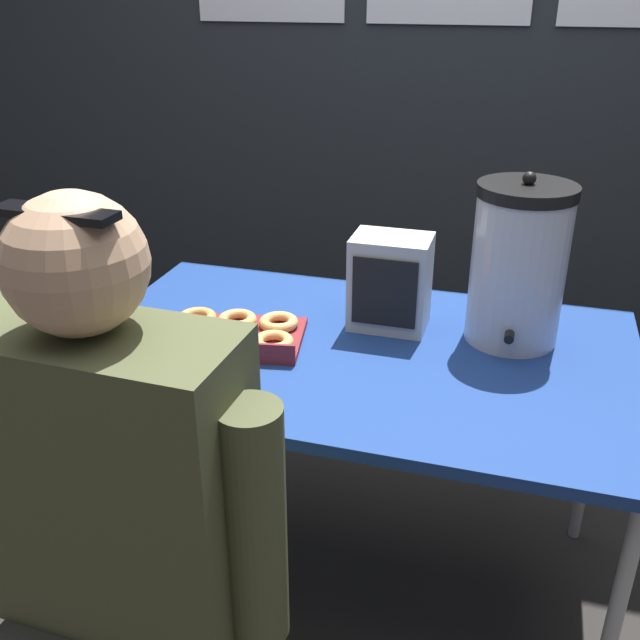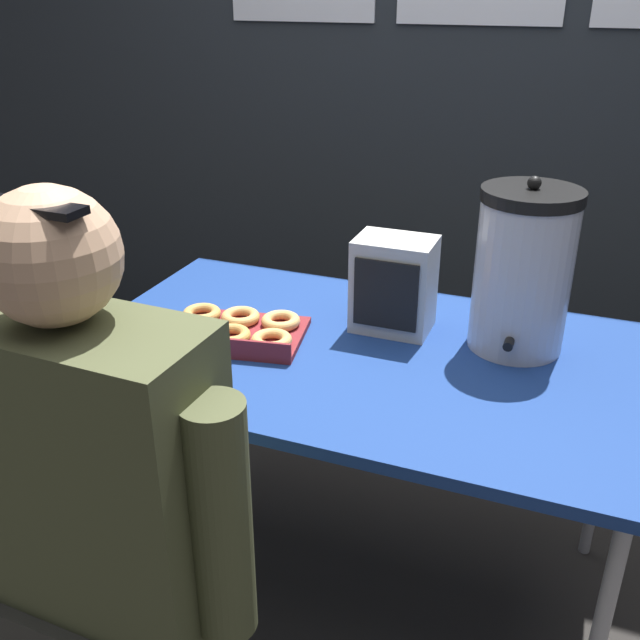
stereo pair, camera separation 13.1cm
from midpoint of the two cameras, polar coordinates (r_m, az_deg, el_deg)
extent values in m
plane|color=#2D2B28|center=(2.15, 0.54, -19.87)|extent=(12.00, 12.00, 0.00)
cube|color=#23282D|center=(2.82, 8.81, 22.60)|extent=(6.00, 0.10, 2.80)
cube|color=navy|center=(1.71, 0.64, -2.64)|extent=(1.32, 0.81, 0.03)
cylinder|color=#ADADB2|center=(1.91, -21.37, -14.70)|extent=(0.03, 0.03, 0.71)
cylinder|color=#ADADB2|center=(2.39, -11.30, -4.51)|extent=(0.03, 0.03, 0.71)
cylinder|color=#ADADB2|center=(2.17, 19.35, -8.98)|extent=(0.03, 0.03, 0.71)
cube|color=maroon|center=(1.76, -9.02, -1.40)|extent=(0.37, 0.29, 0.02)
cube|color=maroon|center=(1.65, -10.04, -2.32)|extent=(0.33, 0.07, 0.04)
torus|color=tan|center=(1.74, -12.76, -1.32)|extent=(0.14, 0.14, 0.03)
torus|color=tan|center=(1.71, -9.36, -1.52)|extent=(0.14, 0.14, 0.03)
torus|color=#E2AA5D|center=(1.68, -6.01, -1.79)|extent=(0.10, 0.10, 0.03)
torus|color=tan|center=(1.82, -11.83, 0.13)|extent=(0.13, 0.13, 0.03)
torus|color=#E0A85C|center=(1.80, -8.71, -0.02)|extent=(0.11, 0.11, 0.03)
torus|color=#E8B064|center=(1.77, -5.44, -0.23)|extent=(0.14, 0.14, 0.03)
cylinder|color=silver|center=(1.72, 13.46, 3.85)|extent=(0.22, 0.22, 0.36)
cylinder|color=black|center=(1.66, 14.13, 10.00)|extent=(0.23, 0.23, 0.03)
sphere|color=black|center=(1.66, 14.23, 10.90)|extent=(0.03, 0.03, 0.03)
cylinder|color=black|center=(1.66, 12.76, -1.20)|extent=(0.02, 0.06, 0.02)
cube|color=black|center=(1.64, -17.79, -4.66)|extent=(0.13, 0.15, 0.01)
cube|color=#2D333D|center=(1.63, -17.81, -4.49)|extent=(0.11, 0.13, 0.00)
cube|color=silver|center=(1.77, 3.55, 3.01)|extent=(0.19, 0.14, 0.24)
cube|color=black|center=(1.71, 2.98, 2.13)|extent=(0.16, 0.01, 0.17)
cube|color=#4C5133|center=(1.29, -19.36, -12.05)|extent=(0.48, 0.23, 0.56)
sphere|color=tan|center=(1.11, -22.20, 4.11)|extent=(0.22, 0.22, 0.22)
cube|color=black|center=(1.07, -23.84, 7.78)|extent=(0.18, 0.05, 0.01)
cylinder|color=#4C5133|center=(1.19, -8.33, -16.21)|extent=(0.10, 0.10, 0.45)
camera|label=1|loc=(0.07, -92.20, -1.04)|focal=40.00mm
camera|label=2|loc=(0.07, 87.80, 1.04)|focal=40.00mm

